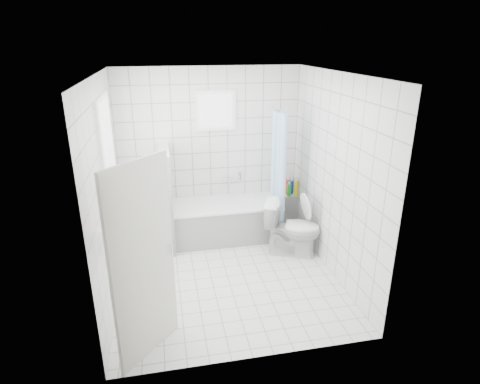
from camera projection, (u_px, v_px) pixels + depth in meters
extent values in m
plane|color=white|center=(227.00, 276.00, 5.34)|extent=(3.00, 3.00, 0.00)
plane|color=white|center=(225.00, 73.00, 4.42)|extent=(3.00, 3.00, 0.00)
cube|color=white|center=(210.00, 153.00, 6.25)|extent=(2.80, 0.02, 2.60)
cube|color=white|center=(255.00, 241.00, 3.51)|extent=(2.80, 0.02, 2.60)
cube|color=white|center=(107.00, 192.00, 4.62)|extent=(0.02, 3.00, 2.60)
cube|color=white|center=(334.00, 177.00, 5.14)|extent=(0.02, 3.00, 2.60)
cube|color=white|center=(110.00, 160.00, 4.79)|extent=(0.01, 0.90, 1.40)
cube|color=white|center=(216.00, 111.00, 6.00)|extent=(0.50, 0.01, 0.50)
cube|color=white|center=(121.00, 216.00, 5.07)|extent=(0.18, 1.02, 0.08)
cube|color=silver|center=(144.00, 264.00, 3.72)|extent=(0.56, 0.62, 2.00)
cube|color=white|center=(226.00, 221.00, 6.31)|extent=(1.64, 0.75, 0.55)
cube|color=white|center=(226.00, 204.00, 6.20)|extent=(1.66, 0.77, 0.03)
cube|color=white|center=(167.00, 198.00, 5.93)|extent=(0.15, 0.85, 1.50)
cube|color=white|center=(289.00, 209.00, 6.75)|extent=(0.40, 0.24, 0.55)
imported|color=white|center=(292.00, 228.00, 5.77)|extent=(0.91, 0.73, 0.81)
cylinder|color=silver|center=(277.00, 109.00, 5.81)|extent=(0.02, 0.80, 0.02)
cube|color=silver|center=(228.00, 179.00, 6.43)|extent=(0.18, 0.06, 0.06)
imported|color=#E95A9C|center=(118.00, 214.00, 4.70)|extent=(0.13, 0.13, 0.26)
imported|color=#2B9EC5|center=(119.00, 212.00, 4.85)|extent=(0.11, 0.11, 0.19)
imported|color=white|center=(120.00, 208.00, 4.96)|extent=(0.18, 0.18, 0.19)
imported|color=white|center=(121.00, 198.00, 5.15)|extent=(0.14, 0.14, 0.30)
cylinder|color=#1636B5|center=(291.00, 187.00, 6.62)|extent=(0.06, 0.06, 0.23)
cylinder|color=red|center=(288.00, 187.00, 6.63)|extent=(0.06, 0.06, 0.24)
cylinder|color=yellow|center=(296.00, 188.00, 6.53)|extent=(0.06, 0.06, 0.26)
cylinder|color=#18951C|center=(289.00, 190.00, 6.53)|extent=(0.06, 0.06, 0.21)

